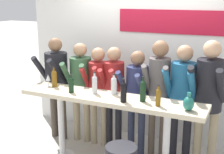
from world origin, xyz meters
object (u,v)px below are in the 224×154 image
wine_glass_0 (48,78)px  person_far_right (182,92)px  wine_bottle_6 (143,90)px  wine_bottle_5 (124,91)px  decorative_vase (189,103)px  wine_bottle_3 (95,84)px  person_center_left (98,86)px  person_rightmost (209,91)px  wine_bottle_2 (71,84)px  person_far_left (56,78)px  wine_bottle_1 (114,85)px  person_left (81,82)px  wine_bottle_0 (158,96)px  wine_bottle_4 (54,78)px  person_center_right (137,92)px  person_right (159,86)px  tasting_table (110,109)px  person_center (114,86)px

wine_glass_0 → person_far_right: bearing=15.2°
wine_bottle_6 → wine_glass_0: bearing=177.5°
wine_bottle_5 → decorative_vase: wine_bottle_5 is taller
wine_bottle_3 → wine_bottle_5: size_ratio=0.98×
person_center_left → wine_glass_0: (-0.56, -0.51, 0.18)m
person_rightmost → wine_bottle_2: (-1.74, -0.62, 0.05)m
person_far_left → wine_bottle_1: person_far_left is taller
wine_bottle_5 → person_far_right: bearing=49.5°
wine_bottle_3 → decorative_vase: bearing=-5.2°
person_center_left → person_rightmost: bearing=-5.6°
person_left → wine_bottle_0: 1.62m
wine_bottle_5 → decorative_vase: size_ratio=1.39×
wine_bottle_3 → wine_bottle_0: bearing=-7.1°
person_far_left → person_center_left: bearing=14.8°
wine_bottle_4 → wine_bottle_2: bearing=-20.4°
person_center_right → wine_bottle_6: person_center_right is taller
person_center_left → wine_bottle_5: size_ratio=5.18×
wine_bottle_0 → wine_bottle_4: (-1.61, 0.16, 0.02)m
person_right → wine_bottle_0: bearing=-78.1°
wine_bottle_1 → wine_bottle_3: wine_bottle_3 is taller
wine_bottle_4 → tasting_table: bearing=-4.9°
person_rightmost → wine_bottle_4: (-2.11, -0.48, 0.07)m
wine_bottle_2 → wine_bottle_4: size_ratio=0.87×
wine_bottle_3 → wine_bottle_5: wine_bottle_5 is taller
person_center → wine_bottle_2: (-0.35, -0.64, 0.16)m
person_center_left → decorative_vase: size_ratio=7.21×
person_far_left → person_left: 0.42m
wine_bottle_2 → wine_glass_0: 0.49m
wine_bottle_2 → wine_bottle_6: wine_bottle_6 is taller
person_far_left → decorative_vase: person_far_left is taller
wine_bottle_2 → wine_bottle_3: bearing=17.1°
wine_bottle_3 → decorative_vase: (1.29, -0.12, -0.05)m
person_far_left → wine_bottle_0: bearing=-7.5°
person_center_left → wine_bottle_3: (0.23, -0.54, 0.20)m
tasting_table → person_right: person_right is taller
wine_bottle_5 → wine_glass_0: 1.29m
tasting_table → wine_bottle_0: (0.68, -0.08, 0.30)m
person_far_left → person_center_right: size_ratio=1.07×
person_left → wine_bottle_4: (-0.14, -0.51, 0.17)m
person_left → wine_bottle_6: person_left is taller
person_center → wine_bottle_5: bearing=-47.8°
person_right → wine_bottle_0: size_ratio=6.63×
person_center → person_far_right: person_far_right is taller
person_rightmost → wine_bottle_5: size_ratio=5.88×
wine_bottle_6 → person_far_left: bearing=162.7°
wine_bottle_2 → person_center_right: bearing=39.6°
person_far_right → wine_bottle_0: (-0.15, -0.65, 0.11)m
person_far_left → person_center_left: 0.74m
wine_bottle_2 → wine_bottle_4: wine_bottle_4 is taller
person_far_left → person_right: size_ratio=0.97×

